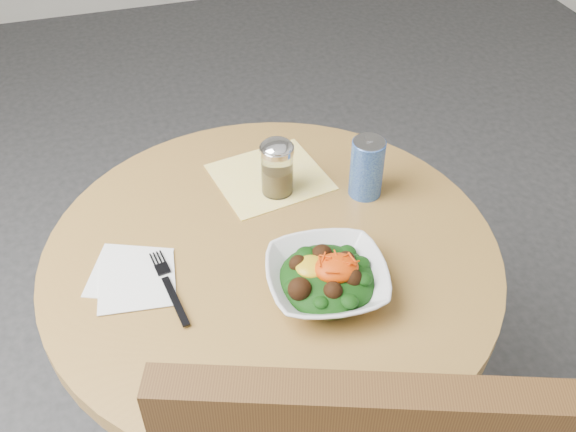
% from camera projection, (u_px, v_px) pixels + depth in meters
% --- Properties ---
extents(table, '(0.90, 0.90, 0.75)m').
position_uv_depth(table, '(273.00, 313.00, 1.39)').
color(table, black).
rests_on(table, ground).
extents(cloth_napkin, '(0.27, 0.25, 0.00)m').
position_uv_depth(cloth_napkin, '(270.00, 177.00, 1.43)').
color(cloth_napkin, yellow).
rests_on(cloth_napkin, table).
extents(paper_napkins, '(0.18, 0.20, 0.00)m').
position_uv_depth(paper_napkins, '(133.00, 277.00, 1.20)').
color(paper_napkins, white).
rests_on(paper_napkins, table).
extents(salad_bowl, '(0.25, 0.25, 0.08)m').
position_uv_depth(salad_bowl, '(327.00, 278.00, 1.16)').
color(salad_bowl, silver).
rests_on(salad_bowl, table).
extents(fork, '(0.05, 0.20, 0.00)m').
position_uv_depth(fork, '(169.00, 285.00, 1.18)').
color(fork, black).
rests_on(fork, table).
extents(spice_shaker, '(0.07, 0.07, 0.13)m').
position_uv_depth(spice_shaker, '(277.00, 168.00, 1.35)').
color(spice_shaker, silver).
rests_on(spice_shaker, table).
extents(beverage_can, '(0.07, 0.07, 0.14)m').
position_uv_depth(beverage_can, '(367.00, 168.00, 1.35)').
color(beverage_can, navy).
rests_on(beverage_can, table).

